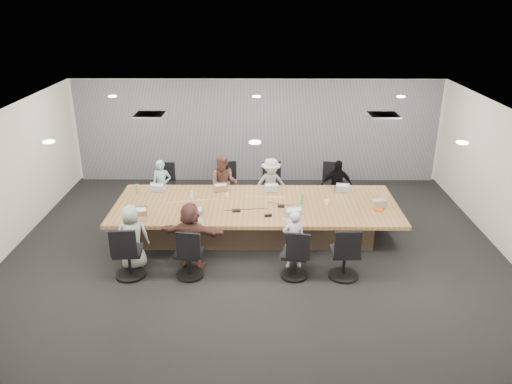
{
  "coord_description": "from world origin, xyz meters",
  "views": [
    {
      "loc": [
        0.07,
        -9.23,
        4.94
      ],
      "look_at": [
        0.0,
        0.4,
        1.05
      ],
      "focal_mm": 35.0,
      "sensor_mm": 36.0,
      "label": 1
    }
  ],
  "objects_px": {
    "chair_1": "(225,188)",
    "chair_4": "(129,255)",
    "laptop_4": "(138,219)",
    "person_0": "(162,186)",
    "person_2": "(271,185)",
    "person_3": "(337,186)",
    "bottle_green_left": "(137,189)",
    "chair_6": "(295,258)",
    "laptop_2": "(271,189)",
    "person_1": "(224,183)",
    "stapler": "(268,215)",
    "chair_2": "(270,188)",
    "laptop_3": "(340,190)",
    "canvas_bag": "(379,203)",
    "person_5": "(191,236)",
    "mug_brown": "(128,207)",
    "bottle_green_right": "(302,199)",
    "chair_3": "(334,188)",
    "bottle_clear": "(192,196)",
    "laptop_5": "(194,219)",
    "chair_5": "(189,257)",
    "laptop_1": "(222,189)",
    "chair_7": "(345,256)",
    "conference_table": "(256,218)",
    "laptop_0": "(157,189)",
    "person_4": "(132,237)",
    "chair_0": "(165,188)",
    "person_6": "(294,240)",
    "laptop_6": "(292,219)"
  },
  "relations": [
    {
      "from": "chair_6",
      "to": "chair_7",
      "type": "bearing_deg",
      "value": 9.79
    },
    {
      "from": "conference_table",
      "to": "chair_5",
      "type": "bearing_deg",
      "value": -125.57
    },
    {
      "from": "conference_table",
      "to": "chair_4",
      "type": "xyz_separation_m",
      "value": [
        -2.33,
        -1.7,
        0.04
      ]
    },
    {
      "from": "laptop_1",
      "to": "laptop_3",
      "type": "distance_m",
      "value": 2.69
    },
    {
      "from": "conference_table",
      "to": "laptop_6",
      "type": "distance_m",
      "value": 1.13
    },
    {
      "from": "chair_4",
      "to": "conference_table",
      "type": "bearing_deg",
      "value": 32.26
    },
    {
      "from": "person_1",
      "to": "stapler",
      "type": "distance_m",
      "value": 2.25
    },
    {
      "from": "chair_6",
      "to": "laptop_3",
      "type": "relative_size",
      "value": 2.73
    },
    {
      "from": "laptop_4",
      "to": "person_0",
      "type": "bearing_deg",
      "value": 86.67
    },
    {
      "from": "chair_5",
      "to": "laptop_1",
      "type": "xyz_separation_m",
      "value": [
        0.44,
        2.5,
        0.34
      ]
    },
    {
      "from": "chair_2",
      "to": "laptop_4",
      "type": "distance_m",
      "value": 3.67
    },
    {
      "from": "laptop_2",
      "to": "stapler",
      "type": "distance_m",
      "value": 1.46
    },
    {
      "from": "mug_brown",
      "to": "laptop_4",
      "type": "bearing_deg",
      "value": -55.55
    },
    {
      "from": "chair_6",
      "to": "mug_brown",
      "type": "distance_m",
      "value": 3.66
    },
    {
      "from": "laptop_6",
      "to": "mug_brown",
      "type": "distance_m",
      "value": 3.4
    },
    {
      "from": "conference_table",
      "to": "chair_5",
      "type": "xyz_separation_m",
      "value": [
        -1.22,
        -1.7,
        0.0
      ]
    },
    {
      "from": "chair_1",
      "to": "bottle_clear",
      "type": "relative_size",
      "value": 4.25
    },
    {
      "from": "chair_7",
      "to": "person_2",
      "type": "distance_m",
      "value": 3.32
    },
    {
      "from": "person_0",
      "to": "bottle_clear",
      "type": "relative_size",
      "value": 6.12
    },
    {
      "from": "chair_6",
      "to": "person_2",
      "type": "height_order",
      "value": "person_2"
    },
    {
      "from": "canvas_bag",
      "to": "laptop_6",
      "type": "bearing_deg",
      "value": -160.22
    },
    {
      "from": "person_2",
      "to": "person_3",
      "type": "height_order",
      "value": "person_2"
    },
    {
      "from": "person_3",
      "to": "bottle_green_left",
      "type": "bearing_deg",
      "value": -170.75
    },
    {
      "from": "chair_7",
      "to": "laptop_4",
      "type": "relative_size",
      "value": 2.98
    },
    {
      "from": "chair_1",
      "to": "chair_4",
      "type": "distance_m",
      "value": 3.74
    },
    {
      "from": "chair_3",
      "to": "bottle_green_left",
      "type": "xyz_separation_m",
      "value": [
        -4.57,
        -1.15,
        0.42
      ]
    },
    {
      "from": "chair_3",
      "to": "person_5",
      "type": "relative_size",
      "value": 0.65
    },
    {
      "from": "chair_3",
      "to": "person_4",
      "type": "bearing_deg",
      "value": 47.39
    },
    {
      "from": "chair_4",
      "to": "person_2",
      "type": "bearing_deg",
      "value": 44.91
    },
    {
      "from": "laptop_4",
      "to": "bottle_clear",
      "type": "distance_m",
      "value": 1.36
    },
    {
      "from": "chair_1",
      "to": "person_5",
      "type": "relative_size",
      "value": 0.65
    },
    {
      "from": "stapler",
      "to": "bottle_green_left",
      "type": "bearing_deg",
      "value": 144.52
    },
    {
      "from": "laptop_1",
      "to": "laptop_4",
      "type": "relative_size",
      "value": 1.01
    },
    {
      "from": "chair_6",
      "to": "person_2",
      "type": "relative_size",
      "value": 0.61
    },
    {
      "from": "chair_2",
      "to": "person_0",
      "type": "xyz_separation_m",
      "value": [
        -2.6,
        -0.35,
        0.2
      ]
    },
    {
      "from": "chair_2",
      "to": "laptop_3",
      "type": "xyz_separation_m",
      "value": [
        1.57,
        -0.9,
        0.32
      ]
    },
    {
      "from": "mug_brown",
      "to": "bottle_green_left",
      "type": "bearing_deg",
      "value": 90.0
    },
    {
      "from": "chair_2",
      "to": "laptop_2",
      "type": "bearing_deg",
      "value": 81.84
    },
    {
      "from": "chair_4",
      "to": "chair_0",
      "type": "bearing_deg",
      "value": 84.97
    },
    {
      "from": "chair_6",
      "to": "laptop_2",
      "type": "distance_m",
      "value": 2.55
    },
    {
      "from": "chair_2",
      "to": "laptop_4",
      "type": "height_order",
      "value": "chair_2"
    },
    {
      "from": "chair_4",
      "to": "bottle_green_right",
      "type": "bearing_deg",
      "value": 22.68
    },
    {
      "from": "chair_2",
      "to": "laptop_0",
      "type": "relative_size",
      "value": 2.59
    },
    {
      "from": "person_5",
      "to": "chair_6",
      "type": "bearing_deg",
      "value": 178.49
    },
    {
      "from": "chair_3",
      "to": "person_4",
      "type": "relative_size",
      "value": 0.68
    },
    {
      "from": "chair_1",
      "to": "canvas_bag",
      "type": "relative_size",
      "value": 3.06
    },
    {
      "from": "bottle_clear",
      "to": "laptop_5",
      "type": "bearing_deg",
      "value": -80.35
    },
    {
      "from": "chair_3",
      "to": "person_6",
      "type": "relative_size",
      "value": 0.73
    },
    {
      "from": "bottle_clear",
      "to": "laptop_3",
      "type": "bearing_deg",
      "value": 10.89
    },
    {
      "from": "person_2",
      "to": "bottle_green_left",
      "type": "height_order",
      "value": "person_2"
    }
  ]
}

